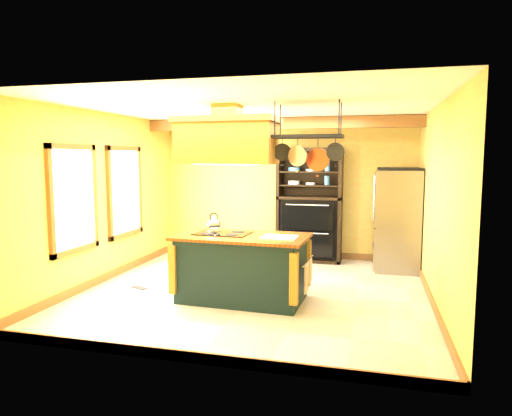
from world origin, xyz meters
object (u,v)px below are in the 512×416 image
at_px(kitchen_island, 242,267).
at_px(pot_rack, 308,144).
at_px(refrigerator, 397,222).
at_px(hutch, 310,217).
at_px(range_hood, 228,139).

xyz_separation_m(kitchen_island, pot_rack, (0.91, 0.00, 1.70)).
xyz_separation_m(pot_rack, refrigerator, (1.26, 2.36, -1.31)).
height_order(kitchen_island, refrigerator, refrigerator).
bearing_deg(kitchen_island, hutch, 80.63).
bearing_deg(refrigerator, range_hood, -135.03).
height_order(refrigerator, hutch, hutch).
bearing_deg(pot_rack, refrigerator, 61.86).
bearing_deg(range_hood, kitchen_island, 0.25).
distance_m(pot_rack, refrigerator, 2.98).
distance_m(pot_rack, hutch, 3.05).
relative_size(kitchen_island, hutch, 0.86).
distance_m(range_hood, hutch, 3.16).
distance_m(kitchen_island, range_hood, 1.78).
height_order(pot_rack, hutch, pot_rack).
height_order(range_hood, refrigerator, range_hood).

